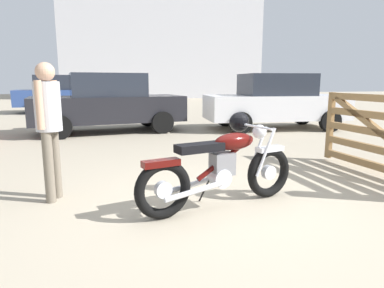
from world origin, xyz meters
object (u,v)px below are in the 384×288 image
bystander (49,118)px  silver_sedan_mid (71,92)px  vintage_motorcycle (223,165)px  white_estate_far (108,103)px  red_hatchback_near (275,102)px

bystander → silver_sedan_mid: size_ratio=0.34×
vintage_motorcycle → white_estate_far: bearing=86.3°
white_estate_far → silver_sedan_mid: 7.45m
white_estate_far → red_hatchback_near: same height
bystander → red_hatchback_near: bearing=-120.2°
vintage_motorcycle → white_estate_far: 6.56m
bystander → silver_sedan_mid: silver_sedan_mid is taller
red_hatchback_near → bystander: bearing=47.1°
vintage_motorcycle → bystander: bystander is taller
vintage_motorcycle → white_estate_far: (-1.43, 6.39, 0.34)m
white_estate_far → red_hatchback_near: 4.99m
vintage_motorcycle → red_hatchback_near: (3.55, 5.96, 0.34)m
bystander → white_estate_far: size_ratio=0.38×
vintage_motorcycle → silver_sedan_mid: bearing=87.5°
silver_sedan_mid → bystander: bearing=89.6°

